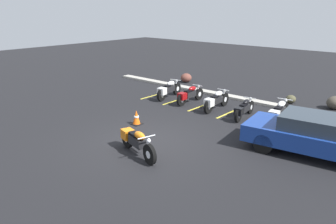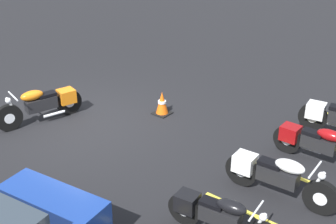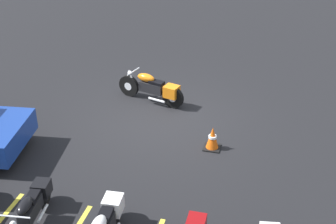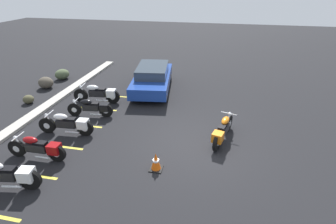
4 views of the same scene
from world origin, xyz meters
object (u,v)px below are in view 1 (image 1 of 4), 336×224
Objects in this scene: parked_bike_1 at (189,95)px; landscape_rock_0 at (291,99)px; parked_bike_2 at (216,101)px; parked_bike_3 at (244,109)px; landscape_rock_1 at (186,78)px; parked_bike_4 at (279,112)px; car_blue at (317,134)px; parked_bike_0 at (168,90)px; motorcycle_orange_featured at (136,141)px; traffic_cone at (136,118)px; landscape_rock_3 at (336,103)px.

parked_bike_1 is 4.10× the size of landscape_rock_0.
parked_bike_2 is 1.09× the size of parked_bike_3.
parked_bike_4 is at bearing -25.42° from landscape_rock_1.
car_blue is 11.21m from landscape_rock_1.
parked_bike_0 is at bearing 84.10° from parked_bike_4.
landscape_rock_0 is at bearing 7.05° from parked_bike_4.
motorcycle_orange_featured is 5.53m from parked_bike_3.
parked_bike_1 reaches higher than traffic_cone.
landscape_rock_0 is (-0.76, 3.26, -0.26)m from parked_bike_4.
parked_bike_3 is at bearing -122.58° from landscape_rock_3.
parked_bike_0 reaches higher than traffic_cone.
parked_bike_2 is at bearing -28.65° from car_blue.
landscape_rock_1 is at bearing 135.09° from motorcycle_orange_featured.
parked_bike_3 is 4.74m from landscape_rock_3.
motorcycle_orange_featured is 10.04m from landscape_rock_3.
parked_bike_2 is 0.48× the size of car_blue.
motorcycle_orange_featured reaches higher than traffic_cone.
motorcycle_orange_featured reaches higher than landscape_rock_0.
traffic_cone is (1.66, -3.84, -0.18)m from parked_bike_0.
motorcycle_orange_featured is at bearing -176.84° from parked_bike_2.
parked_bike_3 reaches higher than landscape_rock_3.
parked_bike_3 is 0.88× the size of parked_bike_4.
parked_bike_4 is (1.37, 0.34, 0.05)m from parked_bike_3.
landscape_rock_1 reaches higher than landscape_rock_0.
parked_bike_2 is 4.30× the size of landscape_rock_0.
parked_bike_2 reaches higher than motorcycle_orange_featured.
landscape_rock_0 is 0.85× the size of traffic_cone.
landscape_rock_0 is (0.61, 3.61, -0.21)m from parked_bike_3.
parked_bike_0 is at bearing -22.09° from car_blue.
landscape_rock_0 is (3.75, 3.31, -0.23)m from parked_bike_1.
car_blue is at bearing -123.58° from parked_bike_3.
parked_bike_4 reaches higher than parked_bike_2.
landscape_rock_3 is (2.55, 3.99, -0.11)m from parked_bike_3.
parked_bike_4 is 3.78× the size of traffic_cone.
parked_bike_0 is (-3.70, 5.79, 0.01)m from motorcycle_orange_featured.
parked_bike_4 is 3.36m from landscape_rock_0.
landscape_rock_0 is 6.81m from landscape_rock_1.
parked_bike_4 reaches higher than landscape_rock_3.
parked_bike_2 is 4.04m from landscape_rock_0.
landscape_rock_1 is at bearing 114.00° from traffic_cone.
parked_bike_0 is 6.10m from landscape_rock_0.
parked_bike_1 is at bearing -138.60° from landscape_rock_0.
parked_bike_4 is at bearing -52.03° from car_blue.
parked_bike_4 is 2.64× the size of landscape_rock_3.
parked_bike_2 is 3.64× the size of traffic_cone.
parked_bike_0 reaches higher than landscape_rock_0.
motorcycle_orange_featured is 1.06× the size of parked_bike_3.
car_blue is (8.01, -2.05, 0.22)m from parked_bike_0.
parked_bike_3 is (1.54, -0.20, -0.04)m from parked_bike_2.
motorcycle_orange_featured is at bearing -158.95° from parked_bike_1.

